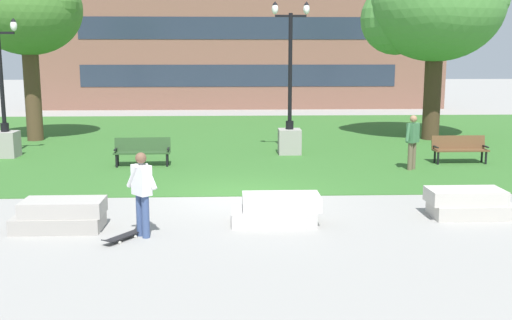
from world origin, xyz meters
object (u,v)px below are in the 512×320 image
Objects in this scene: concrete_block_right at (469,204)px; lamp_post_center at (290,124)px; person_skateboarder at (142,190)px; park_bench_near_left at (460,147)px; concrete_block_left at (277,210)px; concrete_block_center at (61,215)px; person_bystander_near_lawn at (413,139)px; skateboard at (124,236)px; park_bench_near_right at (142,150)px; lamp_post_left at (5,129)px.

lamp_post_center reaches higher than concrete_block_right.
park_bench_near_left is at bearing 39.49° from person_skateboarder.
lamp_post_center is (1.14, 8.95, 0.79)m from concrete_block_left.
person_bystander_near_lawn is (9.19, 6.08, 0.68)m from concrete_block_center.
lamp_post_center reaches higher than skateboard.
concrete_block_center is 1.01× the size of park_bench_near_right.
person_skateboarder is 12.12m from park_bench_near_left.
lamp_post_left is (-15.48, 1.81, 0.46)m from park_bench_near_left.
person_skateboarder is (-2.74, -0.82, 0.66)m from concrete_block_left.
person_skateboarder reaches higher than concrete_block_center.
skateboard is at bearing -169.36° from concrete_block_right.
person_skateboarder is at bearing -140.51° from park_bench_near_left.
skateboard is 0.56× the size of person_bystander_near_lawn.
lamp_post_center is 10.02m from lamp_post_left.
concrete_block_left is at bearing -97.26° from lamp_post_center.
person_bystander_near_lawn reaches higher than park_bench_near_left.
person_skateboarder reaches higher than concrete_block_left.
park_bench_near_right is 0.38× the size of lamp_post_left.
concrete_block_center is at bearing -121.51° from lamp_post_center.
concrete_block_center is 0.34× the size of lamp_post_center.
park_bench_near_right is at bearing -20.32° from lamp_post_left.
concrete_block_center is 4.52m from concrete_block_left.
concrete_block_right is (4.33, 0.36, 0.00)m from concrete_block_left.
concrete_block_right is at bearing -93.64° from person_bystander_near_lawn.
concrete_block_center is at bearing -146.53° from person_bystander_near_lawn.
concrete_block_left is 2.94m from person_skateboarder.
skateboard is 10.90m from lamp_post_center.
skateboard is at bearing -59.26° from lamp_post_left.
lamp_post_left is (-5.78, 9.73, 0.91)m from skateboard.
concrete_block_left is 0.40× the size of lamp_post_left.
park_bench_near_left is (2.27, 6.52, 0.23)m from concrete_block_right.
lamp_post_center reaches higher than person_skateboarder.
concrete_block_center is 1.92× the size of skateboard.
park_bench_near_right is at bearing 98.25° from person_skateboarder.
lamp_post_left is (-5.03, 1.86, 0.46)m from park_bench_near_right.
person_skateboarder is 1.00× the size of person_bystander_near_lawn.
park_bench_near_left is at bearing -20.74° from lamp_post_center.
person_skateboarder is at bearing 31.32° from skateboard.
person_skateboarder is 0.36× the size of lamp_post_left.
park_bench_near_left is at bearing 46.17° from concrete_block_left.
concrete_block_left is at bearing 3.43° from concrete_block_center.
concrete_block_center is at bearing -175.93° from concrete_block_right.
park_bench_near_right is 1.06× the size of person_bystander_near_lawn.
concrete_block_left is 0.35× the size of lamp_post_center.
person_bystander_near_lawn is (8.53, -1.02, 0.44)m from park_bench_near_right.
concrete_block_center is 10.85m from lamp_post_center.
lamp_post_left reaches higher than concrete_block_right.
lamp_post_left is (-8.88, 8.69, 0.69)m from concrete_block_left.
concrete_block_center is at bearing -176.57° from concrete_block_left.
person_bystander_near_lawn is at bearing 51.13° from concrete_block_left.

